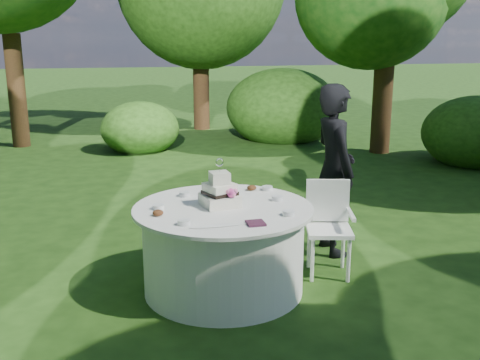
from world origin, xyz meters
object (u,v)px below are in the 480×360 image
Objects in this scene: napkins at (256,223)px; chair at (328,220)px; guest at (334,170)px; table at (223,248)px; cake at (220,193)px.

napkins is 1.15m from chair.
guest reaches higher than chair.
guest reaches higher than napkins.
napkins is 0.66m from table.
napkins is 1.64m from guest.
napkins is 0.33× the size of cake.
cake is at bearing 106.36° from napkins.
table is at bearing 105.97° from napkins.
chair is (1.06, 0.11, -0.37)m from cake.
napkins is at bearing 134.65° from guest.
chair reaches higher than napkins.
chair is at bearing 5.94° from cake.
cake is (-0.02, 0.04, 0.50)m from table.
table is 1.76× the size of chair.
guest is 0.66m from chair.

